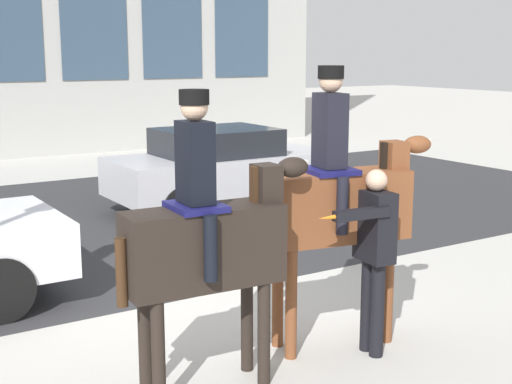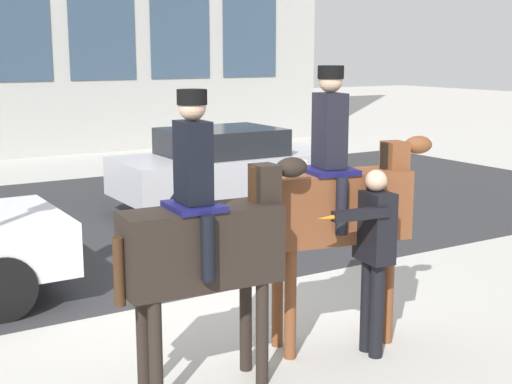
{
  "view_description": "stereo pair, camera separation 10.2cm",
  "coord_description": "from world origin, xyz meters",
  "px_view_note": "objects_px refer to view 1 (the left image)",
  "views": [
    {
      "loc": [
        -3.4,
        -6.57,
        2.81
      ],
      "look_at": [
        0.18,
        -0.9,
        1.49
      ],
      "focal_mm": 50.0,
      "sensor_mm": 36.0,
      "label": 1
    },
    {
      "loc": [
        -3.32,
        -6.63,
        2.81
      ],
      "look_at": [
        0.18,
        -0.9,
        1.49
      ],
      "focal_mm": 50.0,
      "sensor_mm": 36.0,
      "label": 2
    }
  ],
  "objects_px": {
    "mounted_horse_lead": "(207,239)",
    "street_car_far_lane": "(220,167)",
    "mounted_horse_companion": "(338,201)",
    "pedestrian_bystander": "(374,247)"
  },
  "relations": [
    {
      "from": "mounted_horse_lead",
      "to": "street_car_far_lane",
      "type": "distance_m",
      "value": 7.08
    },
    {
      "from": "street_car_far_lane",
      "to": "mounted_horse_companion",
      "type": "bearing_deg",
      "value": -109.19
    },
    {
      "from": "mounted_horse_lead",
      "to": "street_car_far_lane",
      "type": "bearing_deg",
      "value": 63.31
    },
    {
      "from": "mounted_horse_companion",
      "to": "street_car_far_lane",
      "type": "xyz_separation_m",
      "value": [
        2.06,
        5.92,
        -0.65
      ]
    },
    {
      "from": "mounted_horse_lead",
      "to": "mounted_horse_companion",
      "type": "relative_size",
      "value": 0.94
    },
    {
      "from": "pedestrian_bystander",
      "to": "street_car_far_lane",
      "type": "relative_size",
      "value": 0.44
    },
    {
      "from": "mounted_horse_lead",
      "to": "mounted_horse_companion",
      "type": "bearing_deg",
      "value": 10.3
    },
    {
      "from": "mounted_horse_lead",
      "to": "street_car_far_lane",
      "type": "height_order",
      "value": "mounted_horse_lead"
    },
    {
      "from": "street_car_far_lane",
      "to": "mounted_horse_lead",
      "type": "bearing_deg",
      "value": -120.27
    },
    {
      "from": "pedestrian_bystander",
      "to": "street_car_far_lane",
      "type": "bearing_deg",
      "value": -100.44
    }
  ]
}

